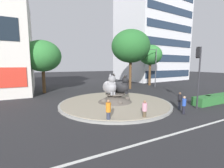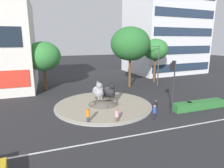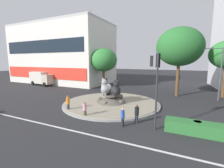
# 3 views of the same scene
# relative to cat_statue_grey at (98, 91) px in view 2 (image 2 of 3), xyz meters

# --- Properties ---
(ground_plane) EXTENTS (160.00, 160.00, 0.00)m
(ground_plane) POSITION_rel_cat_statue_grey_xyz_m (0.68, 0.13, -1.98)
(ground_plane) COLOR #28282B
(lane_centreline) EXTENTS (112.00, 0.20, 0.01)m
(lane_centreline) POSITION_rel_cat_statue_grey_xyz_m (0.68, -8.02, -1.98)
(lane_centreline) COLOR silver
(lane_centreline) RESTS_ON ground
(roundabout_island) EXTENTS (11.92, 11.92, 1.16)m
(roundabout_island) POSITION_rel_cat_statue_grey_xyz_m (0.68, 0.15, -1.68)
(roundabout_island) COLOR gray
(roundabout_island) RESTS_ON ground
(cat_statue_grey) EXTENTS (1.43, 2.33, 2.25)m
(cat_statue_grey) POSITION_rel_cat_statue_grey_xyz_m (0.00, 0.00, 0.00)
(cat_statue_grey) COLOR gray
(cat_statue_grey) RESTS_ON roundabout_island
(cat_statue_black) EXTENTS (1.84, 2.23, 2.04)m
(cat_statue_black) POSITION_rel_cat_statue_grey_xyz_m (1.42, -0.13, -0.08)
(cat_statue_black) COLOR black
(cat_statue_black) RESTS_ON roundabout_island
(traffic_light_mast) EXTENTS (0.71, 0.57, 5.93)m
(traffic_light_mast) POSITION_rel_cat_statue_grey_xyz_m (6.84, -5.04, 2.32)
(traffic_light_mast) COLOR #2D2D33
(traffic_light_mast) RESTS_ON ground
(office_tower) EXTENTS (18.16, 14.66, 27.21)m
(office_tower) POSITION_rel_cat_statue_grey_xyz_m (23.10, 20.56, 11.63)
(office_tower) COLOR silver
(office_tower) RESTS_ON ground
(clipped_hedge_strip) EXTENTS (6.92, 1.20, 0.90)m
(clipped_hedge_strip) POSITION_rel_cat_statue_grey_xyz_m (11.09, -4.60, -1.53)
(clipped_hedge_strip) COLOR #2D7033
(clipped_hedge_strip) RESTS_ON ground
(broadleaf_tree_behind_island) EXTENTS (6.61, 6.61, 10.21)m
(broadleaf_tree_behind_island) POSITION_rel_cat_statue_grey_xyz_m (7.93, 8.15, 5.40)
(broadleaf_tree_behind_island) COLOR brown
(broadleaf_tree_behind_island) RESTS_ON ground
(second_tree_near_tower) EXTENTS (5.38, 5.38, 7.82)m
(second_tree_near_tower) POSITION_rel_cat_statue_grey_xyz_m (-5.92, 10.60, 3.53)
(second_tree_near_tower) COLOR brown
(second_tree_near_tower) RESTS_ON ground
(third_tree_left) EXTENTS (4.72, 4.72, 8.25)m
(third_tree_left) POSITION_rel_cat_statue_grey_xyz_m (14.20, 10.35, 4.22)
(third_tree_left) COLOR brown
(third_tree_left) RESTS_ON ground
(streetlight_arm) EXTENTS (2.62, 0.52, 7.07)m
(streetlight_arm) POSITION_rel_cat_statue_grey_xyz_m (12.85, 7.48, 2.20)
(streetlight_arm) COLOR #4C4C51
(streetlight_arm) RESTS_ON ground
(pedestrian_orange_shirt) EXTENTS (0.38, 0.38, 1.73)m
(pedestrian_orange_shirt) POSITION_rel_cat_statue_grey_xyz_m (-2.29, -4.45, -1.07)
(pedestrian_orange_shirt) COLOR #33384C
(pedestrian_orange_shirt) RESTS_ON ground
(pedestrian_pink_shirt) EXTENTS (0.38, 0.38, 1.56)m
(pedestrian_pink_shirt) POSITION_rel_cat_statue_grey_xyz_m (0.41, -5.26, -1.17)
(pedestrian_pink_shirt) COLOR brown
(pedestrian_pink_shirt) RESTS_ON ground
(pedestrian_black_shirt) EXTENTS (0.37, 0.37, 1.66)m
(pedestrian_black_shirt) POSITION_rel_cat_statue_grey_xyz_m (5.25, -4.49, -1.11)
(pedestrian_black_shirt) COLOR #33384C
(pedestrian_black_shirt) RESTS_ON ground
(pedestrian_blue_shirt) EXTENTS (0.32, 0.32, 1.57)m
(pedestrian_blue_shirt) POSITION_rel_cat_statue_grey_xyz_m (4.39, -5.64, -1.15)
(pedestrian_blue_shirt) COLOR black
(pedestrian_blue_shirt) RESTS_ON ground
(litter_bin) EXTENTS (0.56, 0.56, 0.90)m
(litter_bin) POSITION_rel_cat_statue_grey_xyz_m (9.87, -4.39, -1.53)
(litter_bin) COLOR #2D4233
(litter_bin) RESTS_ON ground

